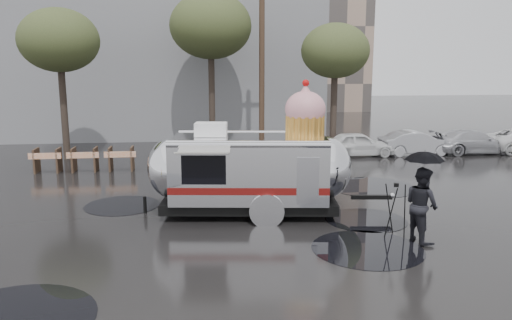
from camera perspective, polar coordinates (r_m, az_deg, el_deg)
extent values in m
plane|color=black|center=(12.18, -2.18, -10.36)|extent=(120.00, 120.00, 0.00)
cylinder|color=black|center=(12.60, 12.61, -9.86)|extent=(2.72, 2.72, 0.01)
cylinder|color=black|center=(16.51, -15.04, -5.02)|extent=(2.37, 2.37, 0.01)
cylinder|color=black|center=(14.83, 12.46, -6.69)|extent=(2.34, 2.34, 0.01)
cylinder|color=black|center=(18.82, 13.14, -3.00)|extent=(3.20, 3.20, 0.01)
cube|color=slate|center=(35.52, -12.38, 13.92)|extent=(22.00, 12.00, 13.00)
cylinder|color=#473323|center=(25.56, 0.67, 11.00)|extent=(0.28, 0.28, 9.00)
cylinder|color=#382D26|center=(25.11, -21.18, 6.69)|extent=(0.32, 0.32, 5.85)
ellipsoid|color=#354120|center=(25.09, -21.59, 12.62)|extent=(3.64, 3.64, 2.86)
cylinder|color=#382D26|center=(26.36, -5.09, 8.51)|extent=(0.32, 0.32, 6.75)
ellipsoid|color=#354120|center=(26.42, -5.20, 15.02)|extent=(4.20, 4.20, 3.30)
cylinder|color=#382D26|center=(25.35, 8.89, 6.81)|extent=(0.32, 0.32, 5.40)
ellipsoid|color=#354120|center=(25.31, 9.05, 12.24)|extent=(3.36, 3.36, 2.64)
cube|color=#473323|center=(22.64, -23.79, -0.06)|extent=(0.08, 0.80, 1.00)
cube|color=#473323|center=(22.40, -21.59, 0.00)|extent=(0.08, 0.80, 1.00)
cube|color=#E5590C|center=(22.12, -23.00, 0.42)|extent=(1.30, 0.04, 0.25)
cube|color=#473323|center=(22.26, -20.10, 0.03)|extent=(0.08, 0.80, 1.00)
cube|color=#473323|center=(22.07, -17.82, 0.09)|extent=(0.08, 0.80, 1.00)
cube|color=#E5590C|center=(21.75, -19.20, 0.52)|extent=(1.30, 0.04, 0.25)
cube|color=#473323|center=(21.96, -16.28, 0.12)|extent=(0.08, 0.80, 1.00)
cube|color=#473323|center=(21.84, -13.95, 0.18)|extent=(0.08, 0.80, 1.00)
cube|color=#E5590C|center=(21.48, -15.29, 0.62)|extent=(1.30, 0.04, 0.25)
imported|color=silver|center=(24.92, 11.60, 2.02)|extent=(4.00, 1.80, 1.40)
imported|color=#B2B2B7|center=(26.03, 17.87, 2.09)|extent=(4.00, 1.80, 1.40)
imported|color=#B2B2B7|center=(27.43, 23.57, 2.17)|extent=(4.20, 1.80, 1.44)
cube|color=silver|center=(14.79, -0.77, -0.79)|extent=(4.75, 2.92, 1.83)
ellipsoid|color=silver|center=(14.91, 7.87, -0.80)|extent=(1.83, 2.53, 1.83)
ellipsoid|color=silver|center=(15.01, -9.35, -0.77)|extent=(1.83, 2.53, 1.83)
cube|color=black|center=(15.04, -0.76, -4.79)|extent=(5.32, 2.70, 0.31)
cylinder|color=black|center=(14.03, 1.23, -5.94)|extent=(0.74, 0.32, 0.71)
cylinder|color=black|center=(16.05, 1.15, -3.79)|extent=(0.74, 0.32, 0.71)
cylinder|color=silver|center=(13.88, 1.24, -5.91)|extent=(0.98, 0.23, 0.98)
cube|color=black|center=(15.36, 13.08, -4.15)|extent=(1.23, 0.28, 0.12)
sphere|color=silver|center=(15.49, 15.30, -3.93)|extent=(0.18, 0.18, 0.16)
cylinder|color=black|center=(15.47, -12.58, -5.01)|extent=(0.11, 0.11, 0.51)
cube|color=#5C0E0C|center=(13.76, -0.87, -3.64)|extent=(4.45, 0.63, 0.20)
cube|color=#5C0E0C|center=(16.03, -0.67, -1.56)|extent=(4.45, 0.63, 0.20)
cube|color=black|center=(13.69, -6.01, -1.14)|extent=(1.22, 0.19, 0.81)
cube|color=#A7A49B|center=(13.35, -6.17, 0.78)|extent=(1.48, 0.69, 0.15)
cube|color=silver|center=(13.73, 5.94, -2.41)|extent=(0.61, 0.11, 1.32)
cube|color=white|center=(14.68, -5.16, 3.51)|extent=(1.00, 0.78, 0.39)
cylinder|color=#F2A943|center=(14.65, 5.62, 3.89)|extent=(1.19, 1.19, 0.61)
ellipsoid|color=pink|center=(14.60, 5.65, 5.79)|extent=(1.33, 1.33, 1.06)
cone|color=pink|center=(14.56, 5.69, 7.87)|extent=(0.57, 0.57, 0.41)
sphere|color=red|center=(14.55, 5.71, 8.75)|extent=(0.23, 0.23, 0.20)
imported|color=black|center=(13.18, 18.40, -4.88)|extent=(0.73, 1.02, 1.92)
imported|color=black|center=(12.96, 18.65, -0.66)|extent=(1.17, 1.17, 0.80)
cylinder|color=black|center=(13.22, 18.36, -5.44)|extent=(0.02, 0.02, 1.65)
cylinder|color=black|center=(13.45, 16.63, -5.70)|extent=(0.11, 0.31, 1.38)
cylinder|color=black|center=(13.61, 14.99, -5.42)|extent=(0.31, 0.10, 1.38)
cylinder|color=black|center=(13.20, 15.15, -5.92)|extent=(0.23, 0.24, 1.38)
cube|color=black|center=(13.24, 15.74, -2.76)|extent=(0.14, 0.13, 0.10)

